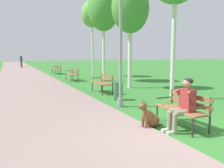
# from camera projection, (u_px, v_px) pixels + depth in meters

# --- Properties ---
(ground_plane) EXTENTS (120.00, 120.00, 0.00)m
(ground_plane) POSITION_uv_depth(u_px,v_px,m) (185.00, 138.00, 5.25)
(ground_plane) COLOR #33752D
(paved_path) EXTENTS (3.78, 60.00, 0.04)m
(paved_path) POSITION_uv_depth(u_px,v_px,m) (20.00, 70.00, 26.27)
(paved_path) COLOR gray
(paved_path) RESTS_ON ground
(park_bench_near) EXTENTS (0.55, 1.50, 0.85)m
(park_bench_near) POSITION_uv_depth(u_px,v_px,m) (183.00, 107.00, 6.00)
(park_bench_near) COLOR olive
(park_bench_near) RESTS_ON ground
(park_bench_mid) EXTENTS (0.55, 1.50, 0.85)m
(park_bench_mid) POSITION_uv_depth(u_px,v_px,m) (103.00, 82.00, 11.35)
(park_bench_mid) COLOR olive
(park_bench_mid) RESTS_ON ground
(park_bench_far) EXTENTS (0.55, 1.50, 0.85)m
(park_bench_far) POSITION_uv_depth(u_px,v_px,m) (73.00, 73.00, 16.42)
(park_bench_far) COLOR olive
(park_bench_far) RESTS_ON ground
(park_bench_furthest) EXTENTS (0.55, 1.50, 0.85)m
(park_bench_furthest) POSITION_uv_depth(u_px,v_px,m) (57.00, 68.00, 21.94)
(park_bench_furthest) COLOR olive
(park_bench_furthest) RESTS_ON ground
(person_seated_on_near_bench) EXTENTS (0.74, 0.49, 1.25)m
(person_seated_on_near_bench) POSITION_uv_depth(u_px,v_px,m) (184.00, 103.00, 5.67)
(person_seated_on_near_bench) COLOR gray
(person_seated_on_near_bench) RESTS_ON ground
(dog_brown) EXTENTS (0.83, 0.36, 0.71)m
(dog_brown) POSITION_uv_depth(u_px,v_px,m) (150.00, 117.00, 5.97)
(dog_brown) COLOR brown
(dog_brown) RESTS_ON ground
(lamp_post_near) EXTENTS (0.24, 0.24, 3.92)m
(lamp_post_near) POSITION_uv_depth(u_px,v_px,m) (121.00, 47.00, 8.13)
(lamp_post_near) COLOR gray
(lamp_post_near) RESTS_ON ground
(birch_tree_third) EXTENTS (1.97, 1.77, 5.43)m
(birch_tree_third) POSITION_uv_depth(u_px,v_px,m) (130.00, 9.00, 12.47)
(birch_tree_third) COLOR silver
(birch_tree_third) RESTS_ON ground
(birch_tree_fourth) EXTENTS (2.03, 2.20, 6.18)m
(birch_tree_fourth) POSITION_uv_depth(u_px,v_px,m) (104.00, 9.00, 15.73)
(birch_tree_fourth) COLOR silver
(birch_tree_fourth) RESTS_ON ground
(birch_tree_fifth) EXTENTS (1.69, 1.75, 5.93)m
(birch_tree_fifth) POSITION_uv_depth(u_px,v_px,m) (92.00, 14.00, 18.97)
(birch_tree_fifth) COLOR silver
(birch_tree_fifth) RESTS_ON ground
(litter_bin) EXTENTS (0.36, 0.36, 0.70)m
(litter_bin) POSITION_uv_depth(u_px,v_px,m) (118.00, 91.00, 9.58)
(litter_bin) COLOR #2D6638
(litter_bin) RESTS_ON ground
(pedestrian_distant) EXTENTS (0.32, 0.22, 1.65)m
(pedestrian_distant) POSITION_uv_depth(u_px,v_px,m) (21.00, 61.00, 31.54)
(pedestrian_distant) COLOR #383842
(pedestrian_distant) RESTS_ON ground
(pedestrian_further_distant) EXTENTS (0.32, 0.22, 1.65)m
(pedestrian_further_distant) POSITION_uv_depth(u_px,v_px,m) (21.00, 60.00, 36.31)
(pedestrian_further_distant) COLOR #383842
(pedestrian_further_distant) RESTS_ON ground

